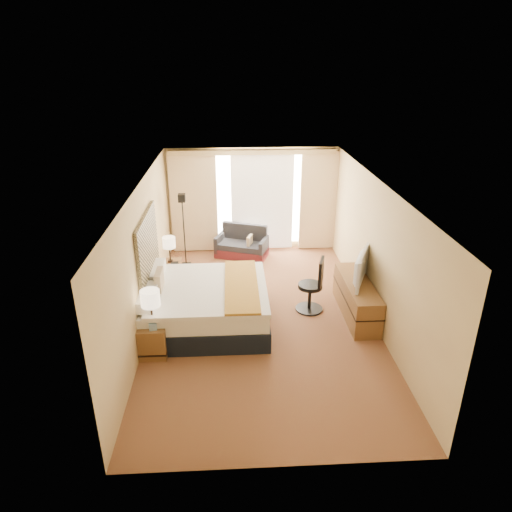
{
  "coord_description": "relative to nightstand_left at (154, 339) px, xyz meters",
  "views": [
    {
      "loc": [
        -0.53,
        -7.54,
        4.59
      ],
      "look_at": [
        -0.08,
        0.4,
        1.11
      ],
      "focal_mm": 32.0,
      "sensor_mm": 36.0,
      "label": 1
    }
  ],
  "objects": [
    {
      "name": "nightstand_right",
      "position": [
        0.0,
        2.5,
        0.0
      ],
      "size": [
        0.45,
        0.52,
        0.55
      ],
      "primitive_type": "cube",
      "color": "brown",
      "rests_on": "floor"
    },
    {
      "name": "floor",
      "position": [
        1.87,
        1.05,
        -0.28
      ],
      "size": [
        4.2,
        7.0,
        0.02
      ],
      "primitive_type": "cube",
      "color": "#551818",
      "rests_on": "ground"
    },
    {
      "name": "desk_chair",
      "position": [
        2.89,
        1.27,
        0.22
      ],
      "size": [
        0.54,
        0.54,
        1.1
      ],
      "rotation": [
        0.0,
        0.0,
        -0.31
      ],
      "color": "black",
      "rests_on": "floor"
    },
    {
      "name": "ceiling",
      "position": [
        1.87,
        1.05,
        2.33
      ],
      "size": [
        4.2,
        7.0,
        0.02
      ],
      "primitive_type": "cube",
      "color": "white",
      "rests_on": "wall_back"
    },
    {
      "name": "tissue_box",
      "position": [
        0.03,
        -0.12,
        0.33
      ],
      "size": [
        0.14,
        0.14,
        0.11
      ],
      "primitive_type": "cube",
      "rotation": [
        0.0,
        0.0,
        0.17
      ],
      "color": "#88ADD2",
      "rests_on": "nightstand_left"
    },
    {
      "name": "floor_lamp",
      "position": [
        0.23,
        3.55,
        0.97
      ],
      "size": [
        0.22,
        0.22,
        1.76
      ],
      "color": "black",
      "rests_on": "floor"
    },
    {
      "name": "lamp_right",
      "position": [
        0.01,
        2.52,
        0.71
      ],
      "size": [
        0.27,
        0.27,
        0.57
      ],
      "color": "black",
      "rests_on": "nightstand_right"
    },
    {
      "name": "headboard",
      "position": [
        -0.19,
        1.25,
        1.01
      ],
      "size": [
        0.06,
        1.85,
        1.5
      ],
      "primitive_type": "cube",
      "color": "black",
      "rests_on": "wall_left"
    },
    {
      "name": "wall_back",
      "position": [
        1.87,
        4.55,
        1.02
      ],
      "size": [
        4.2,
        0.02,
        2.6
      ],
      "primitive_type": "cube",
      "color": "beige",
      "rests_on": "ground"
    },
    {
      "name": "lamp_left",
      "position": [
        0.02,
        -0.04,
        0.78
      ],
      "size": [
        0.31,
        0.31,
        0.66
      ],
      "color": "black",
      "rests_on": "nightstand_left"
    },
    {
      "name": "window",
      "position": [
        2.12,
        4.52,
        1.04
      ],
      "size": [
        2.3,
        0.02,
        2.3
      ],
      "primitive_type": "cube",
      "color": "white",
      "rests_on": "wall_back"
    },
    {
      "name": "television",
      "position": [
        3.65,
        1.08,
        0.73
      ],
      "size": [
        0.56,
        1.03,
        0.61
      ],
      "primitive_type": "imported",
      "rotation": [
        0.0,
        0.0,
        1.15
      ],
      "color": "black",
      "rests_on": "media_dresser"
    },
    {
      "name": "curtains",
      "position": [
        1.87,
        4.44,
        1.13
      ],
      "size": [
        4.12,
        0.19,
        2.56
      ],
      "color": "beige",
      "rests_on": "floor"
    },
    {
      "name": "wall_front",
      "position": [
        1.87,
        -2.45,
        1.02
      ],
      "size": [
        4.2,
        0.02,
        2.6
      ],
      "primitive_type": "cube",
      "color": "beige",
      "rests_on": "ground"
    },
    {
      "name": "telephone",
      "position": [
        0.12,
        2.34,
        0.31
      ],
      "size": [
        0.18,
        0.15,
        0.06
      ],
      "primitive_type": "cube",
      "rotation": [
        0.0,
        0.0,
        0.13
      ],
      "color": "black",
      "rests_on": "nightstand_right"
    },
    {
      "name": "wall_left",
      "position": [
        -0.23,
        1.05,
        1.02
      ],
      "size": [
        0.02,
        7.0,
        2.6
      ],
      "primitive_type": "cube",
      "color": "beige",
      "rests_on": "ground"
    },
    {
      "name": "nightstand_left",
      "position": [
        0.0,
        0.0,
        0.0
      ],
      "size": [
        0.45,
        0.52,
        0.55
      ],
      "primitive_type": "cube",
      "color": "brown",
      "rests_on": "floor"
    },
    {
      "name": "bed",
      "position": [
        0.81,
        0.88,
        0.13
      ],
      "size": [
        2.28,
        2.08,
        1.11
      ],
      "color": "black",
      "rests_on": "floor"
    },
    {
      "name": "loveseat",
      "position": [
        1.6,
        4.03,
        -0.02
      ],
      "size": [
        1.39,
        1.05,
        0.78
      ],
      "rotation": [
        0.0,
        0.0,
        -0.35
      ],
      "color": "maroon",
      "rests_on": "floor"
    },
    {
      "name": "wall_right",
      "position": [
        3.97,
        1.05,
        1.02
      ],
      "size": [
        0.02,
        7.0,
        2.6
      ],
      "primitive_type": "cube",
      "color": "beige",
      "rests_on": "ground"
    },
    {
      "name": "media_dresser",
      "position": [
        3.7,
        1.05,
        0.07
      ],
      "size": [
        0.5,
        1.8,
        0.7
      ],
      "primitive_type": "cube",
      "color": "brown",
      "rests_on": "floor"
    }
  ]
}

